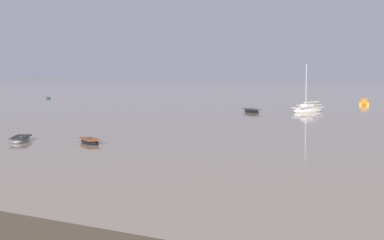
# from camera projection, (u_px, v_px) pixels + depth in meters

# --- Properties ---
(rowboat_moored_1) EXTENTS (2.77, 2.73, 0.46)m
(rowboat_moored_1) POSITION_uv_depth(u_px,v_px,m) (48.00, 98.00, 144.78)
(rowboat_moored_1) COLOR #197084
(rowboat_moored_1) RESTS_ON ground
(rowboat_moored_2) EXTENTS (3.54, 4.96, 0.75)m
(rowboat_moored_2) POSITION_uv_depth(u_px,v_px,m) (309.00, 106.00, 108.61)
(rowboat_moored_2) COLOR gold
(rowboat_moored_2) RESTS_ON ground
(rowboat_moored_3) EXTENTS (3.66, 2.92, 0.56)m
(rowboat_moored_3) POSITION_uv_depth(u_px,v_px,m) (90.00, 142.00, 54.93)
(rowboat_moored_3) COLOR black
(rowboat_moored_3) RESTS_ON ground
(sailboat_moored_0) EXTENTS (3.69, 7.19, 7.71)m
(sailboat_moored_0) POSITION_uv_depth(u_px,v_px,m) (308.00, 110.00, 97.16)
(sailboat_moored_0) COLOR white
(sailboat_moored_0) RESTS_ON ground
(rowboat_moored_5) EXTENTS (3.52, 4.08, 0.64)m
(rowboat_moored_5) POSITION_uv_depth(u_px,v_px,m) (21.00, 140.00, 56.34)
(rowboat_moored_5) COLOR gray
(rowboat_moored_5) RESTS_ON ground
(motorboat_moored_0) EXTENTS (3.09, 5.27, 1.90)m
(motorboat_moored_0) POSITION_uv_depth(u_px,v_px,m) (364.00, 103.00, 117.89)
(motorboat_moored_0) COLOR orange
(motorboat_moored_0) RESTS_ON ground
(rowboat_moored_9) EXTENTS (4.47, 4.27, 0.73)m
(rowboat_moored_9) POSITION_uv_depth(u_px,v_px,m) (252.00, 111.00, 96.39)
(rowboat_moored_9) COLOR black
(rowboat_moored_9) RESTS_ON ground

